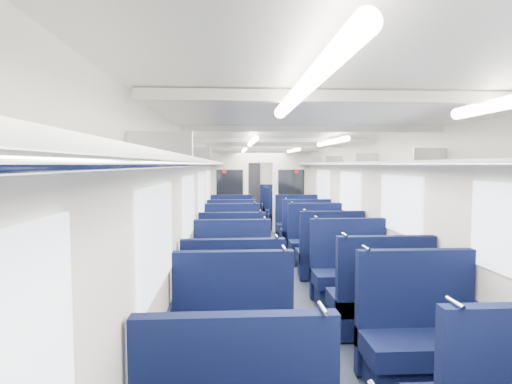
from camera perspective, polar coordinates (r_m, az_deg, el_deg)
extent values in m
cube|color=black|center=(8.48, 2.37, -9.46)|extent=(2.80, 18.00, 0.01)
cube|color=white|center=(8.26, 2.42, 6.61)|extent=(2.80, 18.00, 0.01)
cube|color=beige|center=(8.26, -7.31, -1.57)|extent=(0.02, 18.00, 2.35)
cube|color=black|center=(8.38, -7.16, -7.20)|extent=(0.03, 17.90, 0.70)
cube|color=beige|center=(8.55, 11.77, -1.44)|extent=(0.02, 18.00, 2.35)
cube|color=black|center=(8.66, 11.60, -6.89)|extent=(0.03, 17.90, 0.70)
cube|color=beige|center=(17.25, -0.68, 1.26)|extent=(2.80, 0.02, 2.35)
cube|color=#B2B5BA|center=(8.22, -6.10, 3.96)|extent=(0.34, 17.40, 0.04)
cylinder|color=silver|center=(8.21, -4.85, 3.83)|extent=(0.02, 17.40, 0.02)
cube|color=#B2B5BA|center=(2.24, -13.08, 6.34)|extent=(0.34, 0.03, 0.14)
cube|color=#B2B5BA|center=(4.23, -8.56, 5.17)|extent=(0.34, 0.03, 0.14)
cube|color=#B2B5BA|center=(6.22, -6.94, 4.74)|extent=(0.34, 0.03, 0.14)
cube|color=#B2B5BA|center=(8.22, -6.11, 4.52)|extent=(0.34, 0.03, 0.14)
cube|color=#B2B5BA|center=(10.22, -5.60, 4.38)|extent=(0.34, 0.03, 0.14)
cube|color=#B2B5BA|center=(12.22, -5.26, 4.29)|extent=(0.34, 0.03, 0.14)
cube|color=#B2B5BA|center=(14.21, -5.01, 4.22)|extent=(0.34, 0.03, 0.14)
cube|color=#B2B5BA|center=(16.21, -4.83, 4.17)|extent=(0.34, 0.03, 0.14)
cube|color=#B2B5BA|center=(8.47, 10.67, 3.91)|extent=(0.34, 17.40, 0.04)
cylinder|color=silver|center=(8.42, 9.48, 3.79)|extent=(0.02, 17.40, 0.02)
cube|color=#B2B5BA|center=(4.69, 22.76, 4.78)|extent=(0.34, 0.03, 0.14)
cube|color=#B2B5BA|center=(6.55, 14.98, 4.59)|extent=(0.34, 0.03, 0.14)
cube|color=#B2B5BA|center=(8.47, 10.68, 4.45)|extent=(0.34, 0.03, 0.14)
cube|color=#B2B5BA|center=(10.42, 7.98, 4.35)|extent=(0.34, 0.03, 0.14)
cube|color=#B2B5BA|center=(12.38, 6.13, 4.27)|extent=(0.34, 0.03, 0.14)
cube|color=#B2B5BA|center=(14.36, 4.79, 4.22)|extent=(0.34, 0.03, 0.14)
cube|color=#B2B5BA|center=(16.34, 3.78, 4.17)|extent=(0.34, 0.03, 0.14)
cube|color=white|center=(3.10, -13.37, -6.08)|extent=(0.02, 1.30, 0.75)
cube|color=white|center=(5.36, -9.17, -1.87)|extent=(0.02, 1.30, 0.75)
cube|color=white|center=(7.65, -7.48, -0.17)|extent=(0.02, 1.30, 0.75)
cube|color=white|center=(9.94, -6.56, 0.75)|extent=(0.02, 1.30, 0.75)
cube|color=white|center=(12.73, -5.89, 1.43)|extent=(0.02, 1.30, 0.75)
cube|color=white|center=(15.03, -5.53, 1.79)|extent=(0.02, 1.30, 0.75)
cube|color=white|center=(5.78, 19.20, -1.63)|extent=(0.02, 1.30, 0.75)
cube|color=white|center=(7.95, 12.80, -0.08)|extent=(0.02, 1.30, 0.75)
cube|color=white|center=(10.17, 9.16, 0.80)|extent=(0.02, 1.30, 0.75)
cube|color=white|center=(12.91, 6.44, 1.46)|extent=(0.02, 1.30, 0.75)
cube|color=white|center=(15.18, 4.94, 1.82)|extent=(0.02, 1.30, 0.75)
cube|color=beige|center=(2.39, 17.75, 12.35)|extent=(2.70, 0.06, 0.06)
cube|color=beige|center=(4.31, 7.97, 8.61)|extent=(2.70, 0.06, 0.06)
cube|color=beige|center=(6.28, 4.31, 7.12)|extent=(2.70, 0.06, 0.06)
cube|color=beige|center=(8.26, 2.41, 6.33)|extent=(2.70, 0.06, 0.06)
cube|color=beige|center=(10.25, 1.26, 5.85)|extent=(2.70, 0.06, 0.06)
cube|color=beige|center=(12.24, 0.48, 5.52)|extent=(2.70, 0.06, 0.06)
cube|color=beige|center=(14.24, -0.09, 5.28)|extent=(2.70, 0.06, 0.06)
cube|color=beige|center=(16.24, -0.51, 5.10)|extent=(2.70, 0.06, 0.06)
cylinder|color=white|center=(1.76, 6.54, 14.00)|extent=(0.07, 1.60, 0.07)
cylinder|color=white|center=(5.73, -0.50, 6.95)|extent=(0.07, 1.60, 0.07)
cylinder|color=white|center=(9.22, -1.65, 5.76)|extent=(0.07, 1.60, 0.07)
cylinder|color=white|center=(13.72, -2.26, 5.13)|extent=(0.07, 1.60, 0.07)
cylinder|color=white|center=(5.89, 10.33, 6.80)|extent=(0.07, 1.60, 0.07)
cylinder|color=white|center=(9.32, 5.16, 5.73)|extent=(0.07, 1.60, 0.07)
cylinder|color=white|center=(13.78, 2.33, 5.12)|extent=(0.07, 1.60, 0.07)
cube|color=black|center=(17.20, -0.67, 0.66)|extent=(0.75, 0.06, 2.00)
cube|color=beige|center=(11.79, -3.62, 0.06)|extent=(1.05, 0.08, 2.35)
cube|color=black|center=(11.73, -3.63, 1.14)|extent=(0.76, 0.02, 0.80)
cylinder|color=red|center=(11.71, -4.37, 2.85)|extent=(0.12, 0.01, 0.12)
cube|color=beige|center=(11.92, 4.82, 0.09)|extent=(1.05, 0.08, 2.35)
cube|color=black|center=(11.85, 4.86, 1.16)|extent=(0.76, 0.02, 0.80)
cylinder|color=red|center=(11.86, 5.59, 2.85)|extent=(0.12, 0.01, 0.12)
cube|color=beige|center=(11.80, 0.63, 4.93)|extent=(0.70, 0.08, 0.35)
cylinder|color=silver|center=(2.28, 9.19, -15.54)|extent=(0.02, 0.17, 0.02)
cylinder|color=silver|center=(2.57, 25.77, -13.56)|extent=(0.02, 0.17, 0.02)
cube|color=#0B1338|center=(3.77, -3.09, -20.88)|extent=(1.08, 0.57, 0.19)
cube|color=black|center=(3.88, -3.07, -24.00)|extent=(1.00, 0.45, 0.28)
cube|color=#0B1338|center=(3.90, -3.13, -16.43)|extent=(1.08, 0.10, 1.16)
cylinder|color=silver|center=(3.77, 3.90, -7.71)|extent=(0.02, 0.17, 0.02)
cube|color=#0B1338|center=(4.10, 22.28, -19.08)|extent=(1.08, 0.57, 0.19)
cube|color=black|center=(4.19, 22.20, -22.01)|extent=(1.00, 0.45, 0.28)
cube|color=#0B1338|center=(4.22, 20.95, -15.11)|extent=(1.08, 0.10, 1.16)
cylinder|color=silver|center=(3.90, 14.95, -7.44)|extent=(0.02, 0.17, 0.02)
cube|color=#0B1338|center=(4.76, -3.19, -15.52)|extent=(1.08, 0.57, 0.19)
cube|color=black|center=(4.84, -3.18, -18.11)|extent=(1.00, 0.45, 0.28)
cube|color=#0B1338|center=(4.47, -3.18, -13.76)|extent=(1.08, 0.10, 1.16)
cylinder|color=silver|center=(4.35, 2.88, -6.14)|extent=(0.02, 0.17, 0.02)
cube|color=#0B1338|center=(5.12, 16.36, -14.27)|extent=(1.08, 0.57, 0.19)
cube|color=black|center=(5.19, 16.31, -16.71)|extent=(1.00, 0.45, 0.28)
cube|color=#0B1338|center=(4.84, 17.37, -12.54)|extent=(1.08, 0.10, 1.16)
cylinder|color=silver|center=(4.57, 12.10, -5.74)|extent=(0.02, 0.17, 0.02)
cube|color=#0B1338|center=(5.76, -3.25, -12.07)|extent=(1.08, 0.57, 0.19)
cube|color=black|center=(5.83, -3.24, -14.26)|extent=(1.00, 0.45, 0.28)
cube|color=#0B1338|center=(5.93, -3.27, -9.35)|extent=(1.08, 0.10, 1.16)
cylinder|color=silver|center=(5.84, 1.23, -3.58)|extent=(0.02, 0.17, 0.02)
cube|color=#0B1338|center=(6.03, 13.07, -11.43)|extent=(1.08, 0.57, 0.19)
cube|color=black|center=(6.09, 13.03, -13.54)|extent=(1.00, 0.45, 0.28)
cube|color=#0B1338|center=(6.19, 12.48, -8.86)|extent=(1.08, 0.10, 1.16)
cylinder|color=silver|center=(5.98, 8.32, -3.45)|extent=(0.02, 0.17, 0.02)
cube|color=#0B1338|center=(7.06, -3.30, -9.08)|extent=(1.08, 0.57, 0.19)
cube|color=black|center=(7.12, -3.29, -10.90)|extent=(1.00, 0.45, 0.28)
cube|color=#0B1338|center=(6.79, -3.30, -7.66)|extent=(1.08, 0.10, 1.16)
cylinder|color=silver|center=(6.71, 0.61, -2.62)|extent=(0.02, 0.17, 0.02)
cube|color=#0B1338|center=(7.34, 9.93, -8.64)|extent=(1.08, 0.57, 0.19)
cube|color=black|center=(7.39, 9.91, -10.40)|extent=(1.00, 0.45, 0.28)
cube|color=#0B1338|center=(7.07, 10.39, -7.25)|extent=(1.08, 0.10, 1.16)
cylinder|color=silver|center=(6.88, 6.74, -2.48)|extent=(0.02, 0.17, 0.02)
cube|color=#0B1338|center=(8.12, -3.33, -7.38)|extent=(1.08, 0.57, 0.19)
cube|color=black|center=(8.17, -3.32, -8.98)|extent=(1.00, 0.45, 0.28)
cube|color=#0B1338|center=(8.31, -3.34, -5.54)|extent=(1.08, 0.10, 1.16)
cylinder|color=silver|center=(8.24, -0.16, -1.41)|extent=(0.02, 0.17, 0.02)
cube|color=#0B1338|center=(8.25, 8.38, -7.24)|extent=(1.08, 0.57, 0.19)
cube|color=black|center=(8.29, 8.36, -8.81)|extent=(1.00, 0.45, 0.28)
cube|color=#0B1338|center=(8.43, 8.07, -5.43)|extent=(1.08, 0.10, 1.16)
cylinder|color=silver|center=(8.28, 4.99, -1.41)|extent=(0.02, 0.17, 0.02)
cube|color=#0B1338|center=(9.42, -3.36, -5.82)|extent=(1.08, 0.57, 0.19)
cube|color=black|center=(9.46, -3.35, -7.20)|extent=(1.00, 0.45, 0.28)
cube|color=#0B1338|center=(9.16, -3.36, -4.66)|extent=(1.08, 0.10, 1.16)
cylinder|color=silver|center=(9.10, -0.48, -0.92)|extent=(0.02, 0.17, 0.02)
cube|color=#0B1338|center=(9.58, 6.68, -5.68)|extent=(1.08, 0.57, 0.19)
cube|color=black|center=(9.62, 6.67, -7.04)|extent=(1.00, 0.45, 0.28)
cube|color=#0B1338|center=(9.32, 6.94, -4.54)|extent=(1.08, 0.10, 1.16)
cylinder|color=silver|center=(9.18, 4.15, -0.89)|extent=(0.02, 0.17, 0.02)
cube|color=#0B1338|center=(10.41, -3.37, -4.90)|extent=(1.08, 0.57, 0.19)
cube|color=black|center=(10.45, -3.37, -6.15)|extent=(1.00, 0.45, 0.28)
cube|color=#0B1338|center=(10.61, -3.38, -3.50)|extent=(1.08, 0.10, 1.16)
cylinder|color=silver|center=(10.56, -0.90, -0.26)|extent=(0.02, 0.17, 0.02)
cube|color=#0B1338|center=(10.47, 5.78, -4.85)|extent=(1.08, 0.57, 0.19)
cube|color=black|center=(10.51, 5.77, -6.10)|extent=(1.00, 0.45, 0.28)
cube|color=#0B1338|center=(10.67, 5.59, -3.47)|extent=(1.08, 0.10, 1.16)
cylinder|color=silver|center=(10.55, 3.15, -0.27)|extent=(0.02, 0.17, 0.02)
cube|color=#0B1338|center=(12.49, -3.40, -3.43)|extent=(1.08, 0.57, 0.19)
cube|color=black|center=(12.52, -3.39, -4.49)|extent=(1.00, 0.45, 0.28)
cube|color=#0B1338|center=(12.23, -3.40, -2.52)|extent=(1.08, 0.10, 1.16)
cylinder|color=silver|center=(12.19, -1.25, 0.28)|extent=(0.02, 0.17, 0.02)
cube|color=#0B1338|center=(12.52, 4.24, -3.42)|extent=(1.08, 0.57, 0.19)
cube|color=black|center=(12.55, 4.23, -4.47)|extent=(1.00, 0.45, 0.28)
cube|color=#0B1338|center=(12.27, 4.39, -2.51)|extent=(1.08, 0.10, 1.16)
cylinder|color=silver|center=(12.16, 2.26, 0.27)|extent=(0.02, 0.17, 0.02)
cube|color=#0B1338|center=(13.41, -3.40, -2.93)|extent=(1.08, 0.57, 0.19)
cube|color=black|center=(13.44, -3.40, -3.91)|extent=(1.00, 0.45, 0.28)
cube|color=#0B1338|center=(13.62, -3.41, -1.87)|extent=(1.08, 0.10, 1.16)
cylinder|color=silver|center=(13.58, -1.48, 0.65)|extent=(0.02, 0.17, 0.02)
cube|color=#0B1338|center=(13.67, 3.58, -2.81)|extent=(1.08, 0.57, 0.19)
cube|color=black|center=(13.70, 3.58, -3.77)|extent=(1.00, 0.45, 0.28)
cube|color=#0B1338|center=(13.87, 3.47, -1.77)|extent=(1.08, 0.10, 1.16)
cylinder|color=silver|center=(13.78, 1.58, 0.69)|extent=(0.02, 0.17, 0.02)
cube|color=#0B1338|center=(14.89, -3.41, -2.26)|extent=(1.08, 0.57, 0.19)
cube|color=black|center=(14.92, -3.41, -3.15)|extent=(1.00, 0.45, 0.28)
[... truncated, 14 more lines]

